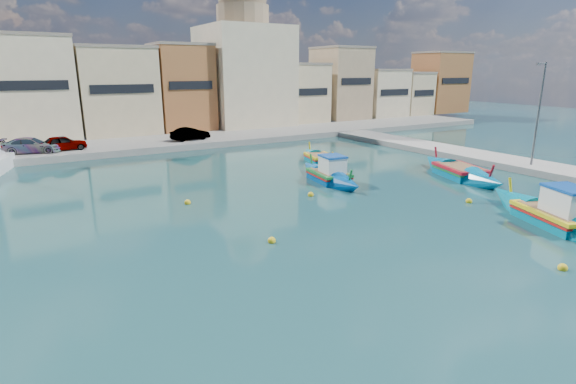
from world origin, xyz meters
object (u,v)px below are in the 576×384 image
object	(u,v)px
quay_street_lamp	(538,114)
luzzu_turquoise_cabin	(556,218)
church_block	(244,62)
luzzu_blue_cabin	(329,176)
luzzu_cyan_mid	(460,173)
luzzu_green	(320,159)

from	to	relation	value
quay_street_lamp	luzzu_turquoise_cabin	xyz separation A→B (m)	(-10.67, -7.84, -3.95)
church_block	luzzu_blue_cabin	distance (m)	30.71
quay_street_lamp	luzzu_cyan_mid	distance (m)	7.52
church_block	luzzu_green	size ratio (longest dim) A/B	2.58
luzzu_cyan_mid	luzzu_green	xyz separation A→B (m)	(-5.54, 9.57, -0.06)
quay_street_lamp	luzzu_blue_cabin	distance (m)	16.37
luzzu_blue_cabin	luzzu_cyan_mid	xyz separation A→B (m)	(8.78, -3.83, -0.05)
luzzu_turquoise_cabin	luzzu_blue_cabin	size ratio (longest dim) A/B	1.22
church_block	luzzu_green	distance (m)	24.70
luzzu_green	quay_street_lamp	bearing A→B (deg)	-43.42
luzzu_blue_cabin	luzzu_green	bearing A→B (deg)	60.57
luzzu_turquoise_cabin	luzzu_blue_cabin	world-z (taller)	luzzu_turquoise_cabin
church_block	quay_street_lamp	size ratio (longest dim) A/B	2.39
luzzu_cyan_mid	luzzu_green	bearing A→B (deg)	120.06
luzzu_blue_cabin	quay_street_lamp	bearing A→B (deg)	-19.64
luzzu_turquoise_cabin	luzzu_cyan_mid	xyz separation A→B (m)	(4.50, 9.34, -0.09)
luzzu_green	church_block	bearing A→B (deg)	79.46
luzzu_blue_cabin	luzzu_green	xyz separation A→B (m)	(3.24, 5.74, -0.11)
luzzu_turquoise_cabin	luzzu_cyan_mid	distance (m)	10.37
luzzu_blue_cabin	church_block	bearing A→B (deg)	75.33
luzzu_cyan_mid	luzzu_blue_cabin	bearing A→B (deg)	156.43
quay_street_lamp	luzzu_green	xyz separation A→B (m)	(-11.71, 11.08, -4.09)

